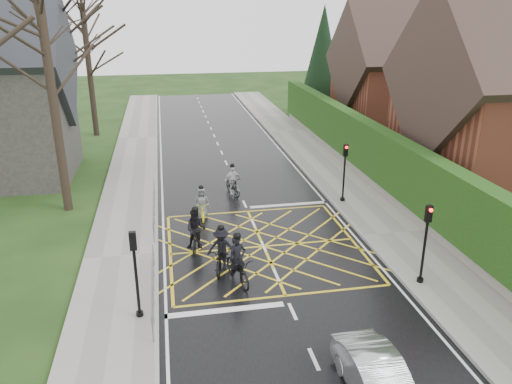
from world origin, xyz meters
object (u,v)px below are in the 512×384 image
object	(u,v)px
cyclist_rear	(238,266)
cyclist_lead	(202,207)
cyclist_front	(233,183)
cyclist_back	(196,233)
cyclist_mid	(222,253)
car	(379,381)

from	to	relation	value
cyclist_rear	cyclist_lead	distance (m)	6.33
cyclist_lead	cyclist_front	bearing A→B (deg)	55.54
cyclist_rear	cyclist_front	world-z (taller)	cyclist_rear
cyclist_back	cyclist_mid	size ratio (longest dim) A/B	0.97
cyclist_back	cyclist_rear	bearing A→B (deg)	-53.74
cyclist_lead	cyclist_mid	bearing A→B (deg)	-87.52
cyclist_front	car	distance (m)	16.02
cyclist_rear	cyclist_back	size ratio (longest dim) A/B	1.08
cyclist_back	cyclist_lead	bearing A→B (deg)	93.42
cyclist_mid	cyclist_rear	bearing A→B (deg)	-48.22
cyclist_rear	cyclist_mid	world-z (taller)	cyclist_rear
cyclist_back	cyclist_mid	bearing A→B (deg)	-54.21
cyclist_lead	car	size ratio (longest dim) A/B	0.47
cyclist_rear	cyclist_front	bearing A→B (deg)	68.51
cyclist_mid	cyclist_lead	world-z (taller)	cyclist_mid
cyclist_lead	car	xyz separation A→B (m)	(3.51, -12.97, 0.03)
cyclist_back	cyclist_lead	distance (m)	3.32
cyclist_mid	cyclist_front	world-z (taller)	cyclist_mid
cyclist_mid	cyclist_front	size ratio (longest dim) A/B	1.13
cyclist_back	cyclist_front	size ratio (longest dim) A/B	1.10
car	cyclist_back	bearing A→B (deg)	110.55
cyclist_back	cyclist_mid	xyz separation A→B (m)	(0.85, -1.96, -0.04)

